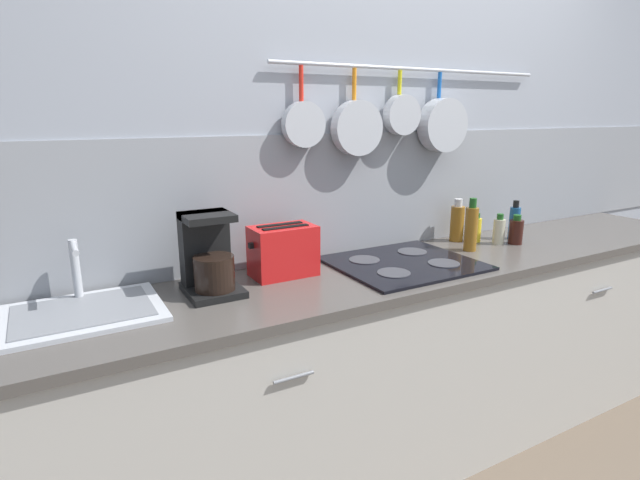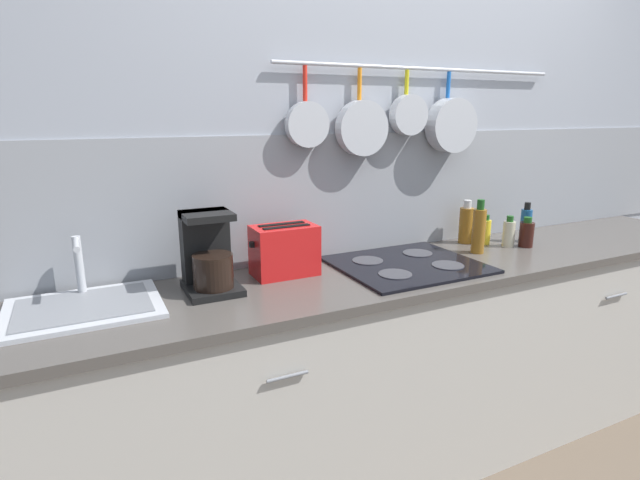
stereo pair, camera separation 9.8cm
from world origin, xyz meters
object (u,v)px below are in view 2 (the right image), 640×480
Objects in this scene: coffee_maker at (209,257)px; bottle_olive_oil at (479,230)px; toaster at (284,250)px; bottle_vinegar at (526,224)px; bottle_hot_sauce at (509,233)px; bottle_sesame_oil at (485,231)px; bottle_cooking_wine at (526,234)px; bottle_dish_soap at (466,224)px.

bottle_olive_oil is (1.20, -0.06, -0.01)m from coffee_maker.
toaster is at bearing 6.53° from coffee_maker.
toaster reaches higher than bottle_vinegar.
bottle_sesame_oil is at bearing 127.31° from bottle_hot_sauce.
bottle_sesame_oil is at bearing 138.19° from bottle_cooking_wine.
bottle_vinegar is at bearing -21.61° from bottle_dish_soap.
bottle_hot_sauce is 0.08m from bottle_cooking_wine.
bottle_dish_soap is 1.42× the size of bottle_hot_sauce.
bottle_dish_soap reaches higher than bottle_sesame_oil.
bottle_hot_sauce reaches higher than bottle_cooking_wine.
bottle_vinegar is at bearing -0.29° from coffee_maker.
bottle_vinegar is (0.28, -0.11, -0.01)m from bottle_dish_soap.
toaster is at bearing 178.06° from bottle_vinegar.
bottle_olive_oil is at bearing -2.86° from coffee_maker.
bottle_cooking_wine is at bearing -3.99° from bottle_olive_oil.
toaster is at bearing 176.09° from bottle_hot_sauce.
coffee_maker reaches higher than bottle_vinegar.
bottle_dish_soap is (0.07, 0.16, -0.01)m from bottle_olive_oil.
coffee_maker is 1.16× the size of bottle_olive_oil.
bottle_dish_soap reaches higher than bottle_vinegar.
bottle_vinegar is (1.55, -0.01, -0.03)m from coffee_maker.
bottle_sesame_oil is (1.34, 0.04, -0.06)m from coffee_maker.
bottle_hot_sauce is at bearing -47.03° from bottle_dish_soap.
bottle_cooking_wine is (1.18, -0.11, -0.04)m from toaster.
bottle_hot_sauce is 0.76× the size of bottle_vinegar.
bottle_vinegar reaches higher than bottle_sesame_oil.
coffee_maker reaches higher than bottle_olive_oil.
bottle_vinegar is at bearing -1.94° from toaster.
bottle_olive_oil is 0.28m from bottle_cooking_wine.
bottle_sesame_oil is 0.11m from bottle_hot_sauce.
bottle_hot_sauce is at bearing 152.15° from bottle_cooking_wine.
bottle_olive_oil is (0.90, -0.09, 0.01)m from toaster.
toaster is 1.08× the size of bottle_olive_oil.
bottle_hot_sauce is at bearing -52.69° from bottle_sesame_oil.
bottle_olive_oil is 1.25× the size of bottle_vinegar.
bottle_hot_sauce is 1.04× the size of bottle_cooking_wine.
bottle_dish_soap is at bearing 65.38° from bottle_olive_oil.
bottle_vinegar is (1.25, -0.04, -0.01)m from toaster.
coffee_maker is at bearing -173.47° from toaster.
coffee_maker is 1.07× the size of toaster.
bottle_dish_soap is at bearing 4.59° from coffee_maker.
coffee_maker is 1.92× the size of bottle_hot_sauce.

